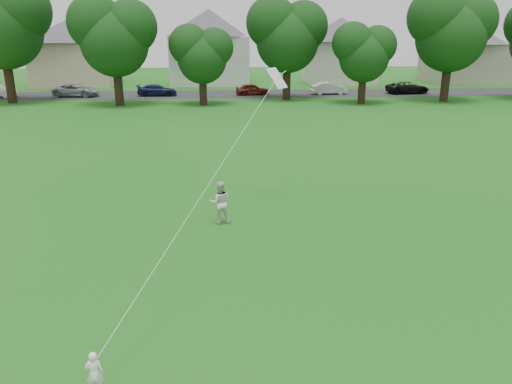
{
  "coord_description": "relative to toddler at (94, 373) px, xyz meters",
  "views": [
    {
      "loc": [
        1.05,
        -10.89,
        6.55
      ],
      "look_at": [
        1.99,
        2.0,
        2.3
      ],
      "focal_mm": 35.0,
      "sensor_mm": 36.0,
      "label": 1
    }
  ],
  "objects": [
    {
      "name": "ground",
      "position": [
        1.38,
        2.95,
        -0.46
      ],
      "size": [
        160.0,
        160.0,
        0.0
      ],
      "primitive_type": "plane",
      "color": "#1A5D15",
      "rests_on": "ground"
    },
    {
      "name": "street",
      "position": [
        1.38,
        44.95,
        -0.45
      ],
      "size": [
        90.0,
        7.0,
        0.01
      ],
      "primitive_type": "cube",
      "color": "#2D2D30",
      "rests_on": "ground"
    },
    {
      "name": "toddler",
      "position": [
        0.0,
        0.0,
        0.0
      ],
      "size": [
        0.35,
        0.25,
        0.91
      ],
      "primitive_type": "imported",
      "rotation": [
        0.0,
        0.0,
        3.24
      ],
      "color": "white",
      "rests_on": "ground"
    },
    {
      "name": "older_boy",
      "position": [
        2.37,
        8.53,
        0.31
      ],
      "size": [
        0.8,
        0.65,
        1.53
      ],
      "primitive_type": "imported",
      "rotation": [
        0.0,
        0.0,
        3.24
      ],
      "color": "silver",
      "rests_on": "ground"
    },
    {
      "name": "kite",
      "position": [
        2.27,
        5.25,
        2.29
      ],
      "size": [
        2.76,
        5.77,
        12.17
      ],
      "color": "white",
      "rests_on": "ground"
    },
    {
      "name": "tree_row",
      "position": [
        2.91,
        38.8,
        6.1
      ],
      "size": [
        83.12,
        8.84,
        11.57
      ],
      "color": "black",
      "rests_on": "ground"
    },
    {
      "name": "parked_cars",
      "position": [
        -2.18,
        43.95,
        0.16
      ],
      "size": [
        54.34,
        2.58,
        1.29
      ],
      "color": "black",
      "rests_on": "ground"
    },
    {
      "name": "house_row",
      "position": [
        -0.55,
        54.95,
        4.42
      ],
      "size": [
        77.51,
        13.9,
        10.31
      ],
      "color": "silver",
      "rests_on": "ground"
    }
  ]
}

